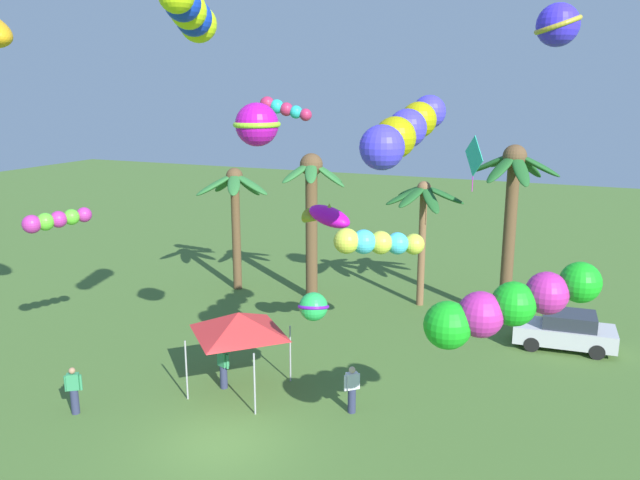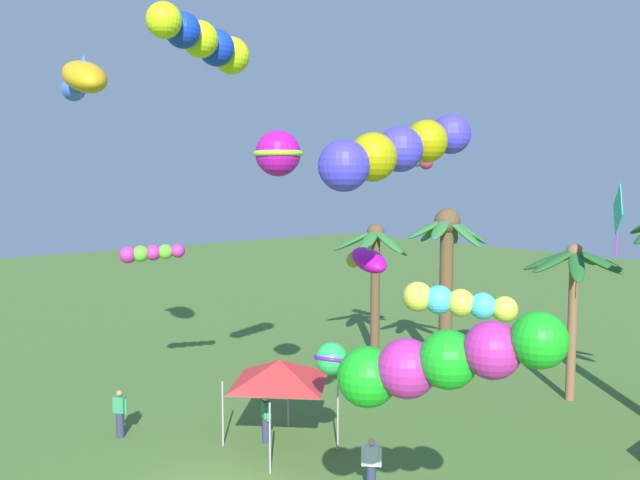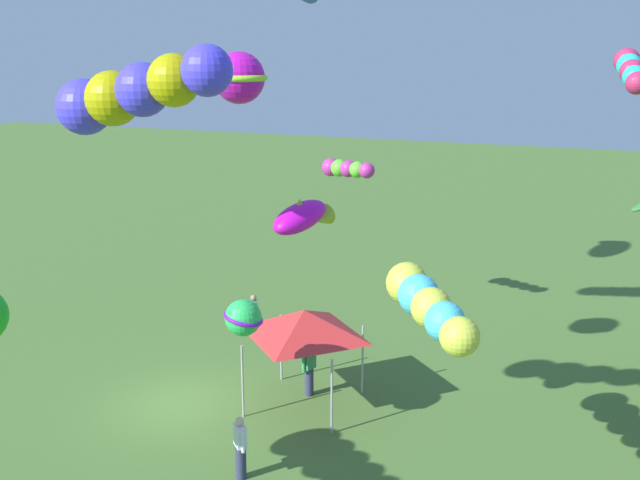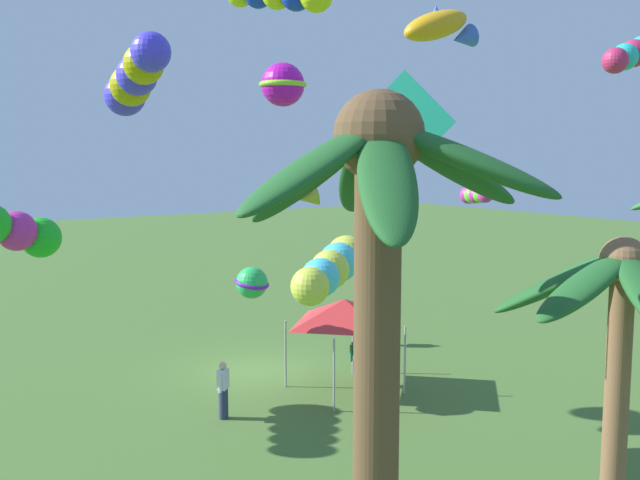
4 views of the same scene
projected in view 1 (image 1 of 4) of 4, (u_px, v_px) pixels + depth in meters
ground_plane at (222, 443)px, 18.89m from camera, size 120.00×120.00×0.00m
palm_tree_0 at (424, 207)px, 29.92m from camera, size 3.65×3.81×6.05m
palm_tree_1 at (312, 197)px, 30.89m from camera, size 3.51×3.47×7.24m
palm_tree_2 at (512, 195)px, 27.74m from camera, size 3.96×3.56×7.92m
palm_tree_3 at (235, 199)px, 32.39m from camera, size 3.98×3.89×6.36m
parked_car_0 at (565, 330)px, 25.65m from camera, size 4.03×2.01×1.51m
spectator_0 at (74, 390)px, 20.43m from camera, size 0.47×0.40×1.59m
spectator_1 at (223, 366)px, 22.18m from camera, size 0.53×0.34×1.59m
spectator_2 at (352, 389)px, 20.49m from camera, size 0.43×0.43×1.59m
festival_tent at (239, 323)px, 21.66m from camera, size 2.86×2.86×2.85m
kite_ball_0 at (257, 125)px, 18.57m from camera, size 1.92×1.92×1.27m
kite_ball_1 at (313, 307)px, 19.92m from camera, size 1.29×1.28×0.90m
kite_tube_2 at (376, 242)px, 23.62m from camera, size 2.98×2.50×1.16m
kite_tube_3 at (505, 307)px, 14.72m from camera, size 3.78×2.30×2.06m
kite_tube_4 at (284, 109)px, 27.87m from camera, size 2.32×0.87×1.05m
kite_ball_5 at (558, 25)px, 20.88m from camera, size 1.99×2.01×1.41m
kite_diamond_6 at (474, 157)px, 26.58m from camera, size 1.00×1.38×2.34m
kite_tube_7 at (55, 220)px, 22.47m from camera, size 1.43×2.22×0.71m
kite_tube_8 at (404, 131)px, 16.87m from camera, size 1.45×4.11×1.83m
kite_tube_10 at (190, 12)px, 16.77m from camera, size 2.17×3.65×1.36m
kite_fish_11 at (327, 216)px, 20.73m from camera, size 2.01×1.30×0.91m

